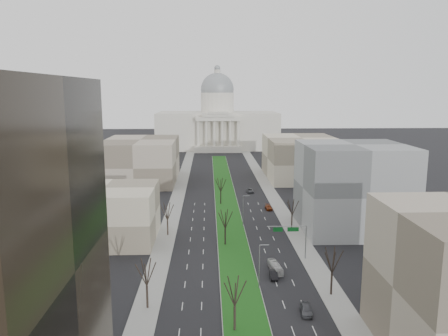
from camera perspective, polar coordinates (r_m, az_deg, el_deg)
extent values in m
plane|color=black|center=(150.31, 0.34, -4.76)|extent=(600.00, 600.00, 0.00)
cube|color=#999993|center=(149.32, 0.35, -4.83)|extent=(8.00, 222.00, 0.15)
cube|color=#154A13|center=(149.30, 0.35, -4.79)|extent=(7.70, 221.70, 0.06)
cube|color=gray|center=(126.69, -7.19, -7.66)|extent=(5.00, 330.00, 0.15)
cube|color=gray|center=(128.35, 8.70, -7.46)|extent=(5.00, 330.00, 0.15)
cube|color=beige|center=(296.40, -0.87, 4.98)|extent=(80.00, 40.00, 24.00)
cube|color=beige|center=(274.66, -0.76, 2.47)|extent=(30.00, 6.00, 4.00)
cube|color=beige|center=(272.77, -0.77, 6.43)|extent=(28.00, 5.00, 2.50)
cube|color=beige|center=(272.65, -0.77, 6.85)|extent=(20.00, 5.00, 1.80)
cube|color=beige|center=(272.56, -0.77, 7.18)|extent=(12.00, 5.00, 1.60)
cylinder|color=beige|center=(295.32, -0.88, 8.46)|extent=(22.00, 22.00, 14.00)
sphere|color=gray|center=(295.20, -0.88, 10.21)|extent=(22.00, 22.00, 22.00)
cylinder|color=beige|center=(295.42, -0.89, 12.34)|extent=(4.00, 4.00, 4.00)
sphere|color=gray|center=(295.55, -0.89, 12.92)|extent=(4.00, 4.00, 4.00)
cylinder|color=beige|center=(273.51, -3.39, 4.53)|extent=(2.00, 2.00, 16.00)
cylinder|color=beige|center=(273.44, -2.34, 4.54)|extent=(2.00, 2.00, 16.00)
cylinder|color=beige|center=(273.46, -1.29, 4.54)|extent=(2.00, 2.00, 16.00)
cylinder|color=beige|center=(273.57, -0.24, 4.55)|extent=(2.00, 2.00, 16.00)
cylinder|color=beige|center=(273.77, 0.81, 4.55)|extent=(2.00, 2.00, 16.00)
cylinder|color=beige|center=(274.06, 1.85, 4.55)|extent=(2.00, 2.00, 16.00)
cube|color=gray|center=(117.71, -15.28, -5.82)|extent=(26.00, 22.00, 14.00)
cube|color=slate|center=(126.63, 16.46, -2.43)|extent=(28.00, 26.00, 24.00)
cube|color=#786C5C|center=(189.71, -10.80, 0.97)|extent=(30.00, 40.00, 18.00)
cube|color=gray|center=(196.76, 10.03, 1.32)|extent=(30.00, 40.00, 18.00)
cylinder|color=black|center=(82.48, -10.00, -16.27)|extent=(0.40, 0.40, 4.32)
cylinder|color=black|center=(119.40, -7.37, -7.76)|extent=(0.40, 0.40, 4.22)
cylinder|color=black|center=(88.41, 13.85, -14.50)|extent=(0.40, 0.40, 4.42)
cylinder|color=black|center=(124.91, 8.85, -7.03)|extent=(0.40, 0.40, 4.03)
cylinder|color=black|center=(74.76, 1.40, -19.06)|extent=(0.40, 0.40, 4.32)
cylinder|color=black|center=(111.35, 0.16, -8.98)|extent=(0.40, 0.40, 4.32)
cylinder|color=black|center=(149.70, -0.43, -3.96)|extent=(0.40, 0.40, 4.32)
cylinder|color=gray|center=(87.64, 4.63, -12.81)|extent=(0.20, 0.20, 9.00)
cylinder|color=gray|center=(86.06, 5.27, -9.97)|extent=(1.80, 0.12, 0.12)
cylinder|color=gray|center=(125.27, 2.51, -5.68)|extent=(0.20, 0.20, 9.00)
cylinder|color=gray|center=(124.17, 2.94, -3.63)|extent=(1.80, 0.12, 0.12)
cylinder|color=gray|center=(103.66, 10.63, -9.56)|extent=(0.24, 0.24, 8.00)
cylinder|color=gray|center=(101.51, 8.20, -7.53)|extent=(9.00, 0.18, 0.18)
cube|color=#0C591E|center=(102.10, 9.02, -7.92)|extent=(2.60, 0.08, 1.00)
cube|color=#0C591E|center=(101.50, 7.06, -7.98)|extent=(2.20, 0.08, 1.00)
imported|color=#46474D|center=(81.52, 10.67, -17.69)|extent=(2.35, 4.93, 1.63)
imported|color=black|center=(94.19, 6.49, -13.65)|extent=(1.76, 4.59, 1.49)
imported|color=maroon|center=(144.40, 5.84, -5.14)|extent=(2.17, 4.98, 1.43)
imported|color=#414348|center=(167.51, 3.42, -2.97)|extent=(2.46, 5.09, 1.40)
imported|color=silver|center=(97.10, 6.72, -12.75)|extent=(2.58, 7.13, 1.94)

